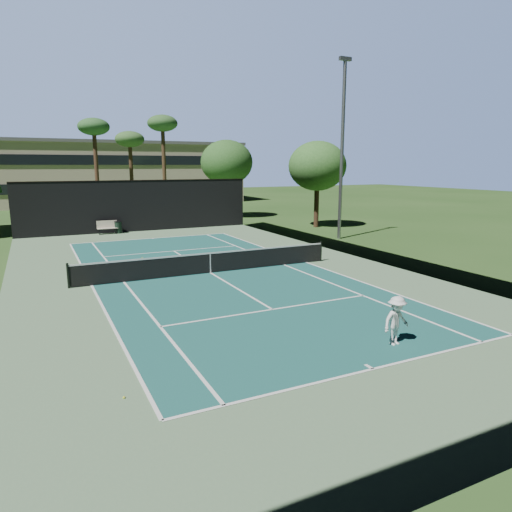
# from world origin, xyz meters

# --- Properties ---
(ground) EXTENTS (160.00, 160.00, 0.00)m
(ground) POSITION_xyz_m (0.00, 0.00, 0.00)
(ground) COLOR #284B1C
(ground) RESTS_ON ground
(apron_slab) EXTENTS (18.00, 32.00, 0.01)m
(apron_slab) POSITION_xyz_m (0.00, 0.00, 0.01)
(apron_slab) COLOR #5E825B
(apron_slab) RESTS_ON ground
(court_surface) EXTENTS (10.97, 23.77, 0.01)m
(court_surface) POSITION_xyz_m (0.00, 0.00, 0.01)
(court_surface) COLOR #1B5853
(court_surface) RESTS_ON ground
(court_lines) EXTENTS (11.07, 23.87, 0.01)m
(court_lines) POSITION_xyz_m (0.00, 0.00, 0.02)
(court_lines) COLOR white
(court_lines) RESTS_ON ground
(tennis_net) EXTENTS (12.90, 0.10, 1.10)m
(tennis_net) POSITION_xyz_m (0.00, 0.00, 0.56)
(tennis_net) COLOR black
(tennis_net) RESTS_ON ground
(fence) EXTENTS (18.04, 32.05, 4.03)m
(fence) POSITION_xyz_m (0.00, 0.06, 2.01)
(fence) COLOR black
(fence) RESTS_ON ground
(player) EXTENTS (1.00, 0.64, 1.46)m
(player) POSITION_xyz_m (1.70, -10.84, 0.73)
(player) COLOR white
(player) RESTS_ON ground
(tennis_ball_a) EXTENTS (0.06, 0.06, 0.06)m
(tennis_ball_a) POSITION_xyz_m (-6.01, -10.60, 0.03)
(tennis_ball_a) COLOR yellow
(tennis_ball_a) RESTS_ON ground
(tennis_ball_b) EXTENTS (0.06, 0.06, 0.06)m
(tennis_ball_b) POSITION_xyz_m (-2.76, 2.17, 0.03)
(tennis_ball_b) COLOR #C9E534
(tennis_ball_b) RESTS_ON ground
(tennis_ball_c) EXTENTS (0.06, 0.06, 0.06)m
(tennis_ball_c) POSITION_xyz_m (2.52, 4.39, 0.03)
(tennis_ball_c) COLOR gold
(tennis_ball_c) RESTS_ON ground
(tennis_ball_d) EXTENTS (0.07, 0.07, 0.07)m
(tennis_ball_d) POSITION_xyz_m (-2.21, 5.04, 0.03)
(tennis_ball_d) COLOR #B8CC2E
(tennis_ball_d) RESTS_ON ground
(park_bench) EXTENTS (1.50, 0.45, 1.02)m
(park_bench) POSITION_xyz_m (-2.54, 15.58, 0.55)
(park_bench) COLOR beige
(park_bench) RESTS_ON ground
(trash_bin) EXTENTS (0.56, 0.56, 0.95)m
(trash_bin) POSITION_xyz_m (-1.73, 15.56, 0.48)
(trash_bin) COLOR black
(trash_bin) RESTS_ON ground
(palm_a) EXTENTS (2.80, 2.80, 9.32)m
(palm_a) POSITION_xyz_m (-2.00, 24.00, 8.19)
(palm_a) COLOR #4F3322
(palm_a) RESTS_ON ground
(palm_b) EXTENTS (2.80, 2.80, 8.42)m
(palm_b) POSITION_xyz_m (1.50, 26.00, 7.36)
(palm_b) COLOR #49311F
(palm_b) RESTS_ON ground
(palm_c) EXTENTS (2.80, 2.80, 9.77)m
(palm_c) POSITION_xyz_m (4.00, 23.00, 8.60)
(palm_c) COLOR #4D3521
(palm_c) RESTS_ON ground
(decid_tree_a) EXTENTS (5.12, 5.12, 7.62)m
(decid_tree_a) POSITION_xyz_m (10.00, 22.00, 5.42)
(decid_tree_a) COLOR #4C3420
(decid_tree_a) RESTS_ON ground
(decid_tree_b) EXTENTS (4.80, 4.80, 7.14)m
(decid_tree_b) POSITION_xyz_m (14.00, 12.00, 5.08)
(decid_tree_b) COLOR #442C1D
(decid_tree_b) RESTS_ON ground
(campus_building) EXTENTS (40.50, 12.50, 8.30)m
(campus_building) POSITION_xyz_m (0.00, 45.98, 4.21)
(campus_building) COLOR #B7A78E
(campus_building) RESTS_ON ground
(light_pole) EXTENTS (0.90, 0.25, 12.22)m
(light_pole) POSITION_xyz_m (12.00, 6.00, 6.46)
(light_pole) COLOR gray
(light_pole) RESTS_ON ground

